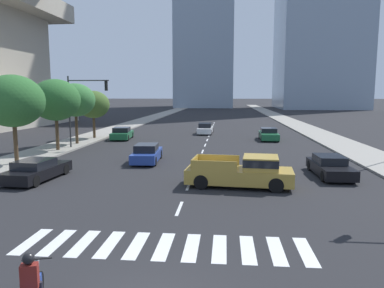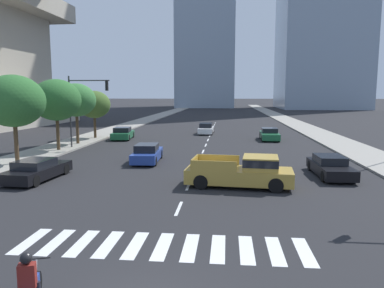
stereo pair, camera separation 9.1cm
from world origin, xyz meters
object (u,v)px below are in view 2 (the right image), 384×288
(sedan_green_4, at_px, (269,134))
(street_tree_third, at_px, (76,100))
(sedan_black_5, at_px, (330,167))
(sedan_black_2, at_px, (37,170))
(street_tree_nearest, at_px, (14,101))
(sedan_green_1, at_px, (123,134))
(street_tree_second, at_px, (56,100))
(traffic_signal_far, at_px, (84,99))
(street_tree_fourth, at_px, (94,105))
(sedan_white_0, at_px, (206,129))
(sedan_blue_3, at_px, (147,154))
(pickup_truck, at_px, (244,172))

(sedan_green_4, height_order, street_tree_third, street_tree_third)
(sedan_black_5, bearing_deg, sedan_green_4, -175.62)
(sedan_black_2, distance_m, street_tree_nearest, 6.62)
(sedan_green_1, xyz_separation_m, street_tree_second, (-3.06, -9.06, 3.79))
(traffic_signal_far, bearing_deg, sedan_black_5, -26.42)
(sedan_green_4, relative_size, street_tree_nearest, 0.75)
(traffic_signal_far, height_order, street_tree_fourth, traffic_signal_far)
(sedan_white_0, relative_size, traffic_signal_far, 0.75)
(street_tree_fourth, bearing_deg, street_tree_third, -90.00)
(sedan_black_2, relative_size, street_tree_third, 0.83)
(sedan_blue_3, height_order, sedan_green_4, sedan_blue_3)
(street_tree_second, bearing_deg, street_tree_nearest, -90.00)
(sedan_green_1, bearing_deg, pickup_truck, -153.82)
(street_tree_second, bearing_deg, sedan_white_0, 52.75)
(pickup_truck, xyz_separation_m, street_tree_third, (-15.37, 14.92, 3.51))
(sedan_white_0, bearing_deg, pickup_truck, -171.18)
(sedan_green_4, bearing_deg, street_tree_second, -61.34)
(sedan_black_5, height_order, street_tree_fourth, street_tree_fourth)
(street_tree_fourth, bearing_deg, sedan_green_4, 2.99)
(pickup_truck, xyz_separation_m, sedan_black_5, (5.27, 3.13, -0.25))
(street_tree_third, bearing_deg, traffic_signal_far, -54.43)
(street_tree_nearest, bearing_deg, sedan_black_2, -48.29)
(sedan_black_2, xyz_separation_m, street_tree_fourth, (-3.58, 19.21, 3.21))
(street_tree_third, height_order, street_tree_fourth, street_tree_third)
(sedan_blue_3, bearing_deg, sedan_green_1, 20.07)
(sedan_black_2, height_order, sedan_black_5, same)
(sedan_black_5, height_order, traffic_signal_far, traffic_signal_far)
(sedan_blue_3, xyz_separation_m, street_tree_nearest, (-8.67, -2.17, 3.82))
(traffic_signal_far, bearing_deg, street_tree_fourth, 103.37)
(sedan_black_2, relative_size, street_tree_fourth, 0.94)
(sedan_green_1, height_order, sedan_black_5, sedan_green_1)
(sedan_white_0, distance_m, traffic_signal_far, 17.55)
(sedan_blue_3, bearing_deg, street_tree_second, 61.58)
(traffic_signal_far, relative_size, street_tree_nearest, 1.05)
(sedan_blue_3, relative_size, sedan_green_4, 1.01)
(sedan_black_5, distance_m, street_tree_second, 22.35)
(street_tree_fourth, bearing_deg, street_tree_second, -90.00)
(sedan_white_0, xyz_separation_m, traffic_signal_far, (-10.14, -13.80, 3.82))
(pickup_truck, relative_size, sedan_blue_3, 1.25)
(sedan_black_5, distance_m, street_tree_nearest, 21.05)
(sedan_black_2, relative_size, street_tree_second, 0.80)
(sedan_black_2, bearing_deg, sedan_black_5, -76.88)
(sedan_green_1, bearing_deg, sedan_black_5, -139.19)
(traffic_signal_far, bearing_deg, street_tree_third, 125.57)
(sedan_black_2, bearing_deg, pickup_truck, -88.02)
(street_tree_second, relative_size, street_tree_fourth, 1.18)
(sedan_black_5, relative_size, street_tree_third, 0.82)
(sedan_green_1, distance_m, sedan_green_4, 15.96)
(sedan_black_5, bearing_deg, street_tree_fourth, -129.73)
(pickup_truck, height_order, street_tree_nearest, street_tree_nearest)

